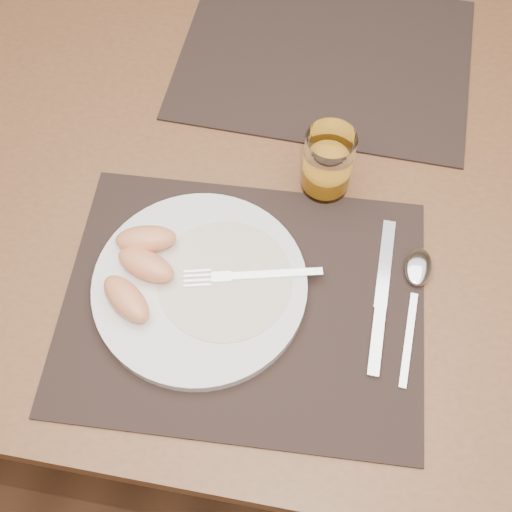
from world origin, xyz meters
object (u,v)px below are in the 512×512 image
object	(u,v)px
fork	(241,276)
juice_glass	(328,165)
plate	(200,286)
knife	(380,308)
table	(288,200)
placemat_near	(243,303)
placemat_far	(325,58)
spoon	(417,277)

from	to	relation	value
fork	juice_glass	xyz separation A→B (m)	(0.09, 0.17, 0.03)
plate	fork	bearing A→B (deg)	19.81
plate	knife	distance (m)	0.23
table	placemat_near	xyz separation A→B (m)	(-0.03, -0.22, 0.09)
placemat_far	juice_glass	xyz separation A→B (m)	(0.03, -0.24, 0.05)
table	spoon	size ratio (longest dim) A/B	7.30
knife	spoon	bearing A→B (deg)	49.65
table	placemat_near	distance (m)	0.24
placemat_near	plate	size ratio (longest dim) A/B	1.67
knife	spoon	size ratio (longest dim) A/B	1.15
placemat_far	knife	bearing A→B (deg)	-73.62
placemat_far	knife	world-z (taller)	knife
fork	knife	distance (m)	0.18
placemat_far	plate	world-z (taller)	plate
fork	knife	world-z (taller)	fork
placemat_near	spoon	size ratio (longest dim) A/B	2.35
placemat_near	placemat_far	world-z (taller)	same
fork	juice_glass	world-z (taller)	juice_glass
table	plate	xyz separation A→B (m)	(-0.08, -0.21, 0.10)
placemat_far	spoon	distance (m)	0.40
knife	placemat_near	bearing A→B (deg)	-172.48
table	fork	world-z (taller)	fork
spoon	fork	bearing A→B (deg)	-168.52
placemat_near	fork	xyz separation A→B (m)	(-0.01, 0.03, 0.02)
table	fork	distance (m)	0.22
spoon	placemat_near	bearing A→B (deg)	-161.25
fork	spoon	bearing A→B (deg)	11.48
spoon	plate	bearing A→B (deg)	-166.95
table	plate	distance (m)	0.25
placemat_near	plate	distance (m)	0.06
placemat_near	spoon	bearing A→B (deg)	18.75
table	fork	bearing A→B (deg)	-100.02
placemat_far	juice_glass	size ratio (longest dim) A/B	4.50
plate	spoon	xyz separation A→B (m)	(0.27, 0.06, -0.00)
juice_glass	plate	bearing A→B (deg)	-125.48
knife	table	bearing A→B (deg)	126.01
placemat_near	juice_glass	distance (m)	0.22
fork	juice_glass	distance (m)	0.19
fork	juice_glass	size ratio (longest dim) A/B	1.73
placemat_far	knife	size ratio (longest dim) A/B	2.04
placemat_far	spoon	size ratio (longest dim) A/B	2.35
table	placemat_near	bearing A→B (deg)	-96.66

